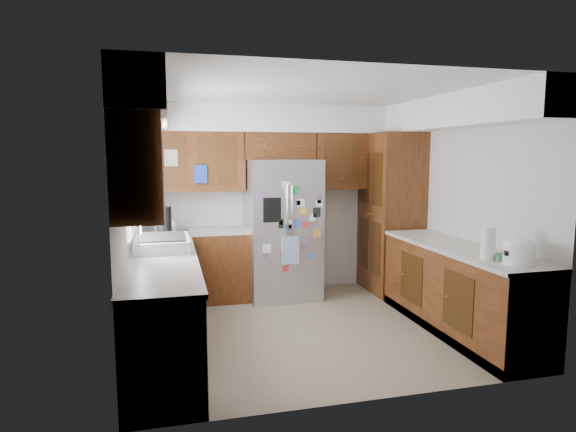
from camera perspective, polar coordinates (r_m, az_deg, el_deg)
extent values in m
plane|color=gray|center=(5.35, 2.43, -13.11)|extent=(3.60, 3.60, 0.00)
cube|color=beige|center=(6.59, -1.44, 1.94)|extent=(3.60, 0.04, 2.50)
cube|color=beige|center=(4.86, -18.29, -0.33)|extent=(0.04, 3.20, 2.50)
cube|color=beige|center=(5.82, 19.76, 0.80)|extent=(0.04, 3.20, 2.50)
cube|color=beige|center=(3.56, 9.84, -2.73)|extent=(3.60, 0.04, 2.50)
cube|color=white|center=(5.06, 2.59, 14.62)|extent=(3.60, 3.20, 0.02)
cube|color=white|center=(6.40, -1.09, 11.41)|extent=(3.60, 0.38, 0.35)
cube|color=white|center=(4.83, -16.50, 12.47)|extent=(0.38, 3.20, 0.35)
cube|color=white|center=(5.71, 18.61, 11.55)|extent=(0.38, 3.20, 0.35)
cube|color=#3E200C|center=(6.25, -11.39, 6.33)|extent=(1.33, 0.34, 0.75)
cube|color=#3E200C|center=(6.74, 8.38, 6.45)|extent=(1.33, 0.34, 0.75)
cube|color=#3E200C|center=(3.66, -17.26, 5.58)|extent=(0.34, 0.85, 0.75)
cube|color=white|center=(4.93, -18.22, 3.86)|extent=(0.02, 0.90, 1.05)
cube|color=white|center=(4.93, -17.78, 3.87)|extent=(0.01, 1.02, 1.15)
cube|color=#1C3AA4|center=(6.07, -10.32, 4.91)|extent=(0.16, 0.02, 0.22)
cube|color=beige|center=(6.05, -13.70, 6.71)|extent=(0.16, 0.02, 0.20)
cube|color=#3E200C|center=(4.73, -14.47, -10.47)|extent=(0.60, 2.60, 0.88)
cube|color=#3E200C|center=(6.30, -8.20, -5.85)|extent=(0.75, 0.60, 0.88)
cube|color=beige|center=(4.61, -14.65, -5.02)|extent=(0.63, 2.60, 0.04)
cube|color=beige|center=(6.21, -8.27, -1.72)|extent=(0.75, 0.60, 0.04)
cube|color=black|center=(4.86, -14.32, -14.86)|extent=(0.60, 2.60, 0.10)
cube|color=white|center=(3.92, -9.96, -13.78)|extent=(0.01, 0.58, 0.80)
cube|color=#3E200C|center=(5.42, 19.53, -8.38)|extent=(0.60, 2.25, 0.88)
cube|color=beige|center=(5.32, 19.74, -3.59)|extent=(0.63, 2.25, 0.04)
cube|color=black|center=(5.53, 19.35, -12.27)|extent=(0.60, 2.25, 0.10)
cube|color=#3E200C|center=(6.68, 12.08, 0.34)|extent=(0.60, 0.90, 2.15)
cube|color=#A2A2A8|center=(6.25, -0.64, -1.58)|extent=(0.90, 0.75, 1.80)
cylinder|color=silver|center=(5.85, -0.05, -0.71)|extent=(0.02, 0.02, 0.90)
cylinder|color=silver|center=(5.87, 0.52, -0.69)|extent=(0.02, 0.02, 0.90)
cube|color=black|center=(5.80, -1.89, 0.71)|extent=(0.22, 0.01, 0.30)
cube|color=white|center=(5.90, 0.27, -4.09)|extent=(0.22, 0.01, 0.34)
cube|color=white|center=(5.82, 0.05, 2.76)|extent=(0.09, 0.00, 0.11)
cube|color=#8C4C99|center=(5.94, 3.73, 2.06)|extent=(0.05, 0.00, 0.11)
cube|color=green|center=(5.84, 0.95, 3.11)|extent=(0.09, 0.00, 0.10)
cube|color=white|center=(5.87, 1.53, 1.56)|extent=(0.10, 0.00, 0.10)
cube|color=blue|center=(5.87, 0.08, -1.37)|extent=(0.10, 0.00, 0.07)
cube|color=red|center=(5.96, -0.28, -6.25)|extent=(0.08, 0.00, 0.07)
cube|color=orange|center=(5.99, 3.49, -2.07)|extent=(0.10, 0.00, 0.11)
cube|color=white|center=(5.95, 0.41, -5.05)|extent=(0.08, 0.00, 0.07)
cube|color=white|center=(5.97, 0.49, -5.62)|extent=(0.09, 0.00, 0.11)
cube|color=red|center=(5.91, -0.60, -4.50)|extent=(0.07, 0.00, 0.07)
cube|color=white|center=(5.94, 3.71, 1.51)|extent=(0.09, 0.00, 0.08)
cube|color=blue|center=(5.90, 1.16, -0.90)|extent=(0.09, 0.00, 0.10)
cube|color=yellow|center=(5.89, 1.81, 0.57)|extent=(0.08, 0.00, 0.07)
cube|color=white|center=(5.81, -0.22, 3.75)|extent=(0.10, 0.00, 0.08)
cube|color=#8C4C99|center=(5.75, -3.26, 2.26)|extent=(0.07, 0.00, 0.10)
cube|color=blue|center=(5.86, 1.19, 1.57)|extent=(0.06, 0.00, 0.06)
cube|color=white|center=(5.94, 2.93, -0.18)|extent=(0.08, 0.00, 0.09)
cube|color=red|center=(5.92, 2.03, -1.03)|extent=(0.10, 0.00, 0.07)
cube|color=black|center=(5.84, -0.83, -0.92)|extent=(0.06, 0.00, 0.12)
cube|color=blue|center=(6.01, 2.68, -4.74)|extent=(0.08, 0.00, 0.06)
cube|color=white|center=(5.87, 0.29, -0.94)|extent=(0.11, 0.00, 0.11)
cube|color=black|center=(5.95, 3.43, 0.43)|extent=(0.09, 0.00, 0.12)
cube|color=yellow|center=(5.84, -0.87, -0.79)|extent=(0.05, 0.00, 0.05)
cube|color=white|center=(5.86, -2.51, -3.90)|extent=(0.11, 0.00, 0.11)
cube|color=#8C4C99|center=(5.87, -2.67, -4.79)|extent=(0.06, 0.00, 0.08)
cube|color=#8C4C99|center=(5.97, 1.96, -3.72)|extent=(0.06, 0.00, 0.07)
cube|color=#3E200C|center=(6.40, -1.13, 8.28)|extent=(0.96, 0.34, 0.35)
sphere|color=#2335BA|center=(6.36, -3.86, 11.16)|extent=(0.29, 0.29, 0.29)
cylinder|color=black|center=(6.40, 0.40, 10.64)|extent=(0.31, 0.31, 0.18)
ellipsoid|color=#333338|center=(6.41, 0.40, 11.42)|extent=(0.29, 0.29, 0.13)
cube|color=white|center=(4.99, -14.64, -3.16)|extent=(0.52, 0.70, 0.12)
cube|color=black|center=(4.98, -14.66, -2.42)|extent=(0.44, 0.60, 0.02)
cylinder|color=silver|center=(4.97, -17.00, -1.41)|extent=(0.02, 0.02, 0.30)
cylinder|color=silver|center=(4.95, -16.36, 0.10)|extent=(0.16, 0.02, 0.02)
cube|color=yellow|center=(4.76, -12.88, -4.08)|extent=(0.10, 0.18, 0.04)
cube|color=black|center=(5.46, -14.40, -2.37)|extent=(0.18, 0.14, 0.10)
cylinder|color=black|center=(5.43, -14.46, -0.39)|extent=(0.16, 0.16, 0.28)
cylinder|color=#A2A2A8|center=(5.66, -14.94, -1.53)|extent=(0.14, 0.14, 0.20)
sphere|color=white|center=(5.81, -14.02, -1.28)|extent=(0.20, 0.20, 0.20)
cube|color=#3F72B2|center=(5.99, -14.96, -1.17)|extent=(0.14, 0.10, 0.18)
cube|color=#BFB28C|center=(6.12, -13.80, -1.14)|extent=(0.10, 0.08, 0.14)
cylinder|color=white|center=(5.38, -14.17, -2.45)|extent=(0.08, 0.08, 0.11)
cylinder|color=white|center=(4.62, 25.70, -4.11)|extent=(0.26, 0.26, 0.18)
ellipsoid|color=white|center=(4.61, 25.76, -3.04)|extent=(0.25, 0.25, 0.11)
cube|color=black|center=(4.54, 24.51, -4.01)|extent=(0.04, 0.06, 0.04)
cylinder|color=white|center=(4.71, 22.63, -3.05)|extent=(0.13, 0.13, 0.29)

